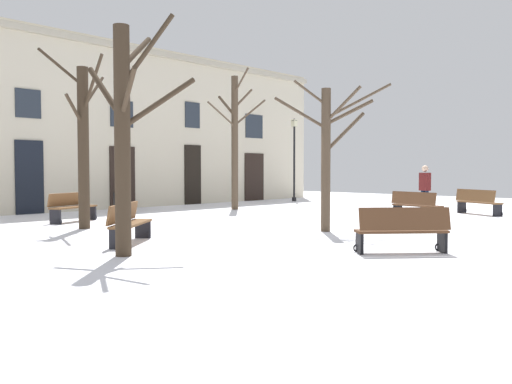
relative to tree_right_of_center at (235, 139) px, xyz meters
name	(u,v)px	position (x,y,z in m)	size (l,w,h in m)	color
ground_plane	(303,225)	(-2.81, -5.79, -2.85)	(38.38, 38.38, 0.00)	white
building_facade	(120,124)	(-2.79, 4.00, 0.65)	(23.99, 0.60, 6.92)	beige
tree_right_of_center	(235,139)	(0.00, 0.00, 0.00)	(3.18, 1.70, 5.57)	#4C3D2D
tree_foreground	(83,141)	(-7.69, -2.04, -0.46)	(2.04, 1.87, 4.90)	#382B1E
tree_left_of_center	(125,130)	(-9.41, -6.81, -0.50)	(1.94, 2.38, 4.53)	#382B1E
tree_center	(328,151)	(-3.60, -7.24, -0.74)	(1.91, 2.46, 3.91)	#4C3D2D
streetlamp	(294,151)	(5.99, 1.87, -0.29)	(0.30, 0.30, 4.23)	black
litter_bin	(120,202)	(-4.01, 2.14, -2.47)	(0.48, 0.48, 0.76)	black
bench_near_lamp	(478,202)	(4.35, -8.05, -2.39)	(1.18, 1.85, 0.91)	brown
bench_near_center_tree	(416,205)	(0.86, -7.45, -2.38)	(0.78, 1.75, 0.92)	#51331E
bench_back_to_back_left	(402,230)	(-5.56, -10.44, -2.39)	(1.62, 1.52, 0.90)	#51331E
bench_back_to_back_right	(129,222)	(-8.45, -5.42, -2.39)	(1.73, 1.55, 0.88)	brown
bench_far_corner	(72,207)	(-7.01, -0.01, -2.39)	(1.75, 1.05, 0.91)	brown
person_by_shop_door	(425,187)	(3.32, -6.53, -1.87)	(0.31, 0.43, 1.77)	black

